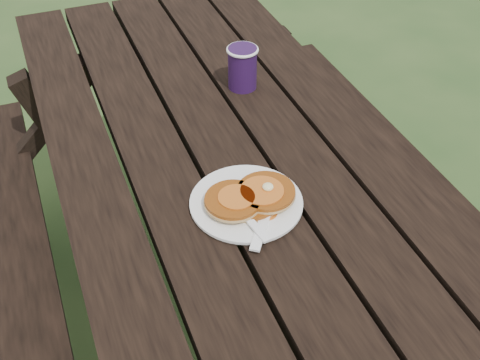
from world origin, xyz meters
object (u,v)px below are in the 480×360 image
object	(u,v)px
plate	(246,203)
pancake_stack	(251,197)
picnic_table	(232,271)
coffee_cup	(242,65)

from	to	relation	value
plate	pancake_stack	world-z (taller)	pancake_stack
picnic_table	coffee_cup	xyz separation A→B (m)	(0.13, 0.26, 0.44)
coffee_cup	picnic_table	bearing A→B (deg)	-116.92
picnic_table	coffee_cup	distance (m)	0.53
plate	coffee_cup	xyz separation A→B (m)	(0.16, 0.42, 0.06)
pancake_stack	coffee_cup	bearing A→B (deg)	70.49
plate	pancake_stack	size ratio (longest dim) A/B	1.19
pancake_stack	coffee_cup	world-z (taller)	coffee_cup
coffee_cup	plate	bearing A→B (deg)	-110.63
picnic_table	plate	distance (m)	0.42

